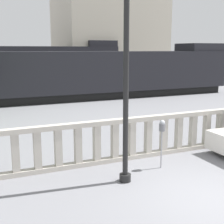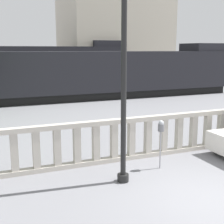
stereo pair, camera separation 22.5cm
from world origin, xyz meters
TOP-DOWN VIEW (x-y plane):
  - ground_plane at (0.00, 0.00)m, footprint 160.00×160.00m
  - balustrade at (0.00, 3.24)m, footprint 16.32×0.24m
  - lamppost at (-1.53, 1.76)m, footprint 0.34×0.34m
  - parking_meter at (-0.15, 2.20)m, footprint 0.18×0.18m
  - train_near at (-1.29, 15.59)m, footprint 29.54×2.90m
  - building_block at (9.46, 29.40)m, footprint 11.32×9.42m

SIDE VIEW (x-z plane):
  - ground_plane at x=0.00m, z-range 0.00..0.00m
  - balustrade at x=0.00m, z-range 0.00..1.35m
  - parking_meter at x=-0.15m, z-range 0.45..1.90m
  - train_near at x=-1.29m, z-range -0.22..3.68m
  - lamppost at x=-1.53m, z-range 0.33..6.97m
  - building_block at x=9.46m, z-range 0.00..14.21m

